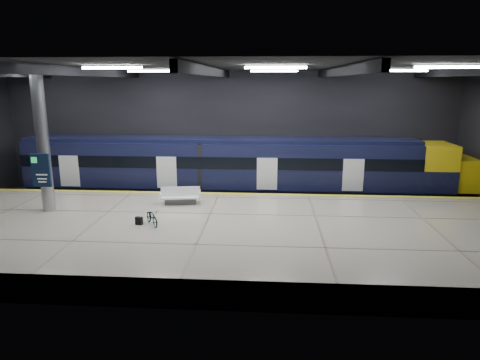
{
  "coord_description": "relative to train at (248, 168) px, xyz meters",
  "views": [
    {
      "loc": [
        2.78,
        -20.56,
        7.31
      ],
      "look_at": [
        1.27,
        1.5,
        2.2
      ],
      "focal_mm": 32.0,
      "sensor_mm": 36.0,
      "label": 1
    }
  ],
  "objects": [
    {
      "name": "pannier_bag",
      "position": [
        -4.42,
        -8.33,
        -0.78
      ],
      "size": [
        0.33,
        0.24,
        0.35
      ],
      "primitive_type": "cube",
      "rotation": [
        0.0,
        0.0,
        -0.23
      ],
      "color": "black",
      "rests_on": "platform"
    },
    {
      "name": "info_column",
      "position": [
        -9.48,
        -6.52,
        2.4
      ],
      "size": [
        0.9,
        0.78,
        6.9
      ],
      "color": "#9EA0A5",
      "rests_on": "platform"
    },
    {
      "name": "bicycle",
      "position": [
        -3.82,
        -8.33,
        -0.59
      ],
      "size": [
        1.18,
        1.45,
        0.74
      ],
      "primitive_type": "imported",
      "rotation": [
        0.0,
        0.0,
        0.58
      ],
      "color": "#99999E",
      "rests_on": "platform"
    },
    {
      "name": "bench",
      "position": [
        -3.24,
        -4.94,
        -0.64
      ],
      "size": [
        2.17,
        1.17,
        0.91
      ],
      "rotation": [
        0.0,
        0.0,
        0.16
      ],
      "color": "#595B60",
      "rests_on": "platform"
    },
    {
      "name": "platform",
      "position": [
        -1.48,
        -8.0,
        -1.51
      ],
      "size": [
        30.0,
        11.0,
        1.1
      ],
      "primitive_type": "cube",
      "color": "#B5AD99",
      "rests_on": "ground"
    },
    {
      "name": "room_shell",
      "position": [
        -1.49,
        -5.49,
        3.66
      ],
      "size": [
        30.1,
        16.1,
        8.05
      ],
      "color": "black",
      "rests_on": "ground"
    },
    {
      "name": "rails",
      "position": [
        -1.48,
        0.0,
        -1.98
      ],
      "size": [
        30.0,
        1.52,
        0.16
      ],
      "color": "gray",
      "rests_on": "ground"
    },
    {
      "name": "ground",
      "position": [
        -1.48,
        -5.5,
        -2.06
      ],
      "size": [
        30.0,
        30.0,
        0.0
      ],
      "primitive_type": "plane",
      "color": "black",
      "rests_on": "ground"
    },
    {
      "name": "safety_strip",
      "position": [
        -1.48,
        -2.75,
        -0.95
      ],
      "size": [
        30.0,
        0.4,
        0.01
      ],
      "primitive_type": "cube",
      "color": "yellow",
      "rests_on": "platform"
    },
    {
      "name": "train",
      "position": [
        0.0,
        0.0,
        0.0
      ],
      "size": [
        29.4,
        2.84,
        3.79
      ],
      "color": "black",
      "rests_on": "ground"
    }
  ]
}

